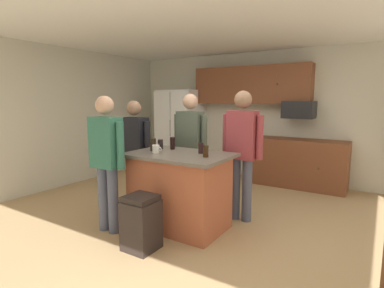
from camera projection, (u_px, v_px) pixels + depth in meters
The scene contains 20 objects.
floor at pixel (203, 223), 4.12m from camera, with size 7.04×7.04×0.00m, color tan.
ceiling at pixel (204, 20), 3.75m from camera, with size 7.04×7.04×0.00m, color white.
back_wall at pixel (272, 116), 6.28m from camera, with size 6.40×0.10×2.60m, color beige.
side_wall_left at pixel (52, 118), 5.62m from camera, with size 0.10×5.60×2.60m, color beige.
cabinet_run_upper at pixel (251, 85), 6.23m from camera, with size 2.40×0.38×0.75m.
cabinet_run_lower at pixel (296, 163), 5.82m from camera, with size 1.80×0.63×0.90m.
refrigerator at pixel (180, 131), 7.04m from camera, with size 0.92×0.76×1.85m.
microwave_over_range at pixel (299, 110), 5.69m from camera, with size 0.56×0.40×0.32m, color black.
kitchen_island at pixel (180, 190), 3.93m from camera, with size 1.29×0.88×0.97m.
person_guest_left at pixel (242, 146), 4.09m from camera, with size 0.57×0.23×1.75m.
person_guest_by_door at pixel (135, 148), 4.55m from camera, with size 0.57×0.22×1.62m.
person_elder_center at pixel (190, 142), 4.65m from camera, with size 0.57×0.23×1.72m.
person_guest_right at pixel (106, 155), 3.73m from camera, with size 0.57×0.22×1.68m.
glass_pilsner at pixel (160, 144), 4.21m from camera, with size 0.07×0.07×0.13m.
glass_short_whisky at pixel (206, 151), 3.61m from camera, with size 0.06×0.06×0.14m.
tumbler_amber at pixel (172, 143), 4.17m from camera, with size 0.07×0.07×0.17m.
glass_stout_tall at pixel (201, 148), 3.85m from camera, with size 0.06×0.06×0.14m.
glass_dark_ale at pixel (153, 145), 4.04m from camera, with size 0.08×0.08×0.17m.
mug_blue_stoneware at pixel (156, 149), 3.88m from camera, with size 0.13×0.09×0.10m.
trash_bin at pixel (141, 223), 3.36m from camera, with size 0.34×0.34×0.61m.
Camera 1 is at (1.96, -3.40, 1.64)m, focal length 28.76 mm.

